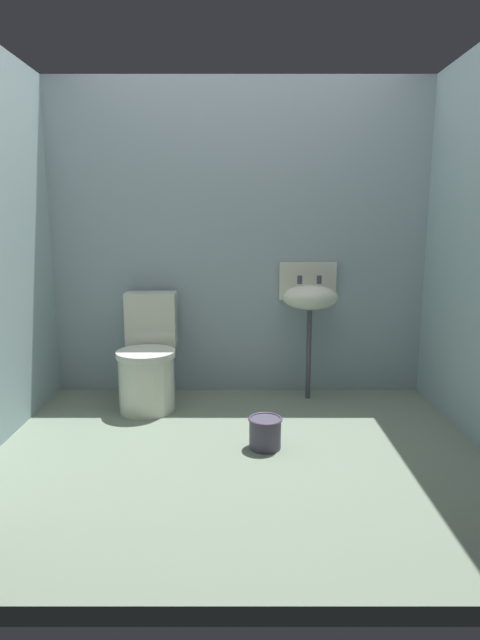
{
  "coord_description": "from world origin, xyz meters",
  "views": [
    {
      "loc": [
        0.01,
        -2.78,
        1.28
      ],
      "look_at": [
        0.0,
        0.26,
        0.7
      ],
      "focal_mm": 29.02,
      "sensor_mm": 36.0,
      "label": 1
    }
  ],
  "objects": [
    {
      "name": "wall_back",
      "position": [
        0.0,
        1.1,
        1.14
      ],
      "size": [
        3.16,
        0.1,
        2.29
      ],
      "primitive_type": "cube",
      "color": "#90A4AC",
      "rests_on": "ground"
    },
    {
      "name": "bucket",
      "position": [
        0.16,
        0.0,
        0.1
      ],
      "size": [
        0.2,
        0.2,
        0.18
      ],
      "color": "#474354",
      "rests_on": "ground"
    },
    {
      "name": "toilet_near_wall",
      "position": [
        -0.63,
        0.7,
        0.32
      ],
      "size": [
        0.41,
        0.6,
        0.78
      ],
      "rotation": [
        0.0,
        0.0,
        3.17
      ],
      "color": "silver",
      "rests_on": "ground"
    },
    {
      "name": "ground_plane",
      "position": [
        0.0,
        0.0,
        -0.04
      ],
      "size": [
        3.16,
        2.5,
        0.08
      ],
      "primitive_type": "cube",
      "color": "gray"
    },
    {
      "name": "sink",
      "position": [
        0.51,
        0.89,
        0.75
      ],
      "size": [
        0.42,
        0.35,
        0.99
      ],
      "color": "#474354",
      "rests_on": "ground"
    }
  ]
}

